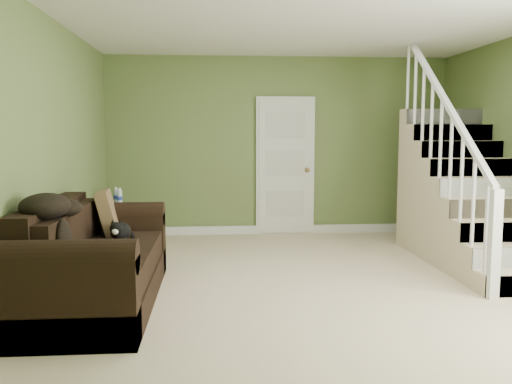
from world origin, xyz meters
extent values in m
cube|color=#C9B891|center=(0.00, 0.00, 0.00)|extent=(5.00, 5.50, 0.01)
cube|color=white|center=(0.00, 0.00, 2.60)|extent=(5.00, 5.50, 0.01)
cube|color=olive|center=(0.00, 2.75, 1.30)|extent=(5.00, 0.04, 2.60)
cube|color=olive|center=(0.00, -2.75, 1.30)|extent=(5.00, 0.04, 2.60)
cube|color=olive|center=(-2.50, 0.00, 1.30)|extent=(0.04, 5.50, 2.60)
cube|color=white|center=(0.00, 2.72, 0.06)|extent=(5.00, 0.04, 0.12)
cube|color=white|center=(-2.47, 0.00, 0.06)|extent=(0.04, 5.50, 0.12)
cube|color=white|center=(0.10, 2.71, 1.01)|extent=(0.86, 0.05, 2.02)
cube|color=white|center=(0.10, 2.69, 1.00)|extent=(0.78, 0.04, 1.96)
sphere|color=olive|center=(0.42, 2.65, 0.95)|extent=(0.07, 0.07, 0.07)
cylinder|color=white|center=(1.55, -0.46, 0.65)|extent=(0.04, 0.04, 0.90)
cylinder|color=white|center=(1.55, -0.19, 0.85)|extent=(0.04, 0.04, 0.90)
cube|color=#C9B891|center=(2.00, 0.08, 0.30)|extent=(1.00, 0.27, 0.60)
cylinder|color=white|center=(1.55, 0.08, 1.05)|extent=(0.04, 0.04, 0.90)
cube|color=#C9B891|center=(2.00, 0.35, 0.40)|extent=(1.00, 0.27, 0.80)
cylinder|color=white|center=(1.55, 0.35, 1.25)|extent=(0.04, 0.04, 0.90)
cube|color=#C9B891|center=(2.00, 0.62, 0.50)|extent=(1.00, 0.27, 1.00)
cylinder|color=white|center=(1.55, 0.62, 1.45)|extent=(0.04, 0.04, 0.90)
cube|color=#C9B891|center=(2.00, 0.89, 0.60)|extent=(1.00, 0.27, 1.20)
cylinder|color=white|center=(1.55, 0.89, 1.65)|extent=(0.04, 0.04, 0.90)
cube|color=#C9B891|center=(2.00, 1.16, 0.70)|extent=(1.00, 0.27, 1.40)
cylinder|color=white|center=(1.55, 1.16, 1.85)|extent=(0.04, 0.04, 0.90)
cube|color=#C9B891|center=(2.00, 1.43, 0.80)|extent=(1.00, 0.27, 1.60)
cylinder|color=white|center=(1.55, 1.43, 2.05)|extent=(0.04, 0.04, 0.90)
cube|color=#C9B891|center=(2.00, 1.70, 0.90)|extent=(1.00, 0.27, 1.80)
cylinder|color=white|center=(1.55, 1.70, 2.25)|extent=(0.04, 0.04, 0.90)
cube|color=white|center=(1.55, -0.62, 0.50)|extent=(0.09, 0.09, 1.00)
cube|color=white|center=(1.55, 0.62, 1.90)|extent=(0.06, 2.46, 1.84)
cube|color=black|center=(-1.97, -0.47, 0.13)|extent=(0.98, 2.27, 0.26)
cube|color=black|center=(-1.87, -0.47, 0.37)|extent=(0.74, 1.71, 0.23)
cube|color=black|center=(-1.97, -1.48, 0.32)|extent=(0.98, 0.26, 0.64)
cube|color=black|center=(-1.97, 0.53, 0.32)|extent=(0.98, 0.26, 0.64)
cylinder|color=black|center=(-1.97, -1.48, 0.64)|extent=(0.98, 0.26, 0.26)
cylinder|color=black|center=(-1.97, 0.53, 0.64)|extent=(0.98, 0.26, 0.26)
cube|color=black|center=(-2.36, -0.47, 0.57)|extent=(0.21, 1.75, 0.65)
cube|color=black|center=(-2.20, -0.47, 0.65)|extent=(0.14, 1.69, 0.36)
cube|color=black|center=(-2.22, 1.80, 0.28)|extent=(0.59, 0.59, 0.56)
cylinder|color=white|center=(-2.30, 1.74, 0.66)|extent=(0.06, 0.06, 0.20)
cylinder|color=#2D43B0|center=(-2.30, 1.74, 0.66)|extent=(0.07, 0.07, 0.05)
cylinder|color=white|center=(-2.30, 1.74, 0.78)|extent=(0.03, 0.03, 0.03)
cylinder|color=white|center=(-2.15, 1.78, 0.66)|extent=(0.06, 0.06, 0.20)
cylinder|color=#2D43B0|center=(-2.15, 1.78, 0.66)|extent=(0.07, 0.07, 0.05)
cylinder|color=white|center=(-2.15, 1.78, 0.78)|extent=(0.03, 0.03, 0.03)
cylinder|color=white|center=(-2.22, 1.89, 0.66)|extent=(0.06, 0.06, 0.20)
cylinder|color=#2D43B0|center=(-2.22, 1.89, 0.66)|extent=(0.07, 0.07, 0.05)
cylinder|color=white|center=(-2.22, 1.89, 0.78)|extent=(0.03, 0.03, 0.03)
ellipsoid|color=black|center=(-1.83, -0.11, 0.57)|extent=(0.20, 0.33, 0.17)
ellipsoid|color=white|center=(-1.83, -0.19, 0.54)|extent=(0.11, 0.14, 0.09)
sphere|color=black|center=(-1.83, -0.28, 0.63)|extent=(0.12, 0.12, 0.12)
ellipsoid|color=white|center=(-1.83, -0.33, 0.61)|extent=(0.06, 0.05, 0.05)
cone|color=black|center=(-1.86, -0.27, 0.69)|extent=(0.04, 0.05, 0.05)
cone|color=black|center=(-1.79, -0.27, 0.69)|extent=(0.04, 0.05, 0.05)
cylinder|color=black|center=(-1.74, 0.01, 0.50)|extent=(0.08, 0.24, 0.03)
ellipsoid|color=gold|center=(-1.87, -0.80, 0.51)|extent=(0.15, 0.21, 0.06)
cube|color=#4D2F1E|center=(-2.01, 0.27, 0.68)|extent=(0.28, 0.50, 0.49)
ellipsoid|color=black|center=(-2.26, -0.93, 0.93)|extent=(0.44, 0.54, 0.20)
camera|label=1|loc=(-0.95, -5.20, 1.49)|focal=38.00mm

